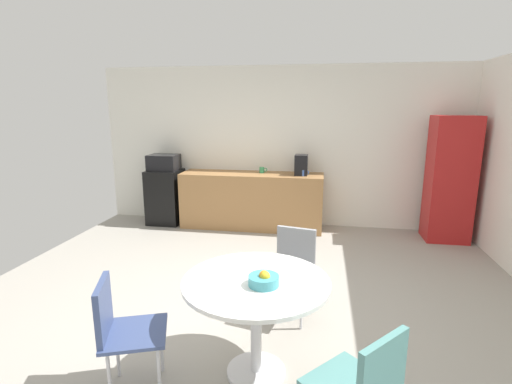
% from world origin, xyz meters
% --- Properties ---
extents(ground_plane, '(6.00, 6.00, 0.00)m').
position_xyz_m(ground_plane, '(0.00, 0.00, 0.00)').
color(ground_plane, '#9E998E').
extents(wall_back, '(6.00, 0.10, 2.60)m').
position_xyz_m(wall_back, '(0.00, 3.00, 1.30)').
color(wall_back, white).
rests_on(wall_back, ground_plane).
extents(counter_block, '(2.29, 0.60, 0.90)m').
position_xyz_m(counter_block, '(-0.41, 2.65, 0.45)').
color(counter_block, '#9E7042').
rests_on(counter_block, ground_plane).
extents(mini_fridge, '(0.54, 0.54, 0.91)m').
position_xyz_m(mini_fridge, '(-1.90, 2.65, 0.46)').
color(mini_fridge, black).
rests_on(mini_fridge, ground_plane).
extents(microwave, '(0.48, 0.38, 0.26)m').
position_xyz_m(microwave, '(-1.90, 2.65, 1.04)').
color(microwave, black).
rests_on(microwave, mini_fridge).
extents(locker_cabinet, '(0.60, 0.50, 1.83)m').
position_xyz_m(locker_cabinet, '(2.55, 2.55, 0.92)').
color(locker_cabinet, '#B21E1E').
rests_on(locker_cabinet, ground_plane).
extents(round_table, '(1.05, 1.05, 0.76)m').
position_xyz_m(round_table, '(0.27, -0.85, 0.61)').
color(round_table, silver).
rests_on(round_table, ground_plane).
extents(chair_navy, '(0.54, 0.54, 0.83)m').
position_xyz_m(chair_navy, '(-0.62, -1.18, 0.52)').
color(chair_navy, silver).
rests_on(chair_navy, ground_plane).
extents(chair_teal, '(0.59, 0.59, 0.83)m').
position_xyz_m(chair_teal, '(0.97, -1.49, 0.52)').
color(chair_teal, silver).
rests_on(chair_teal, ground_plane).
extents(chair_gray, '(0.50, 0.50, 0.83)m').
position_xyz_m(chair_gray, '(0.46, 0.07, 0.52)').
color(chair_gray, silver).
rests_on(chair_gray, ground_plane).
extents(fruit_bowl, '(0.21, 0.21, 0.11)m').
position_xyz_m(fruit_bowl, '(0.33, -0.93, 0.80)').
color(fruit_bowl, teal).
rests_on(fruit_bowl, round_table).
extents(mug_white, '(0.13, 0.08, 0.09)m').
position_xyz_m(mug_white, '(0.42, 2.57, 0.95)').
color(mug_white, '#3F66BF').
rests_on(mug_white, counter_block).
extents(mug_green, '(0.13, 0.08, 0.09)m').
position_xyz_m(mug_green, '(-0.25, 2.73, 0.95)').
color(mug_green, '#338C59').
rests_on(mug_green, counter_block).
extents(coffee_maker, '(0.20, 0.24, 0.32)m').
position_xyz_m(coffee_maker, '(0.38, 2.65, 1.06)').
color(coffee_maker, black).
rests_on(coffee_maker, counter_block).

